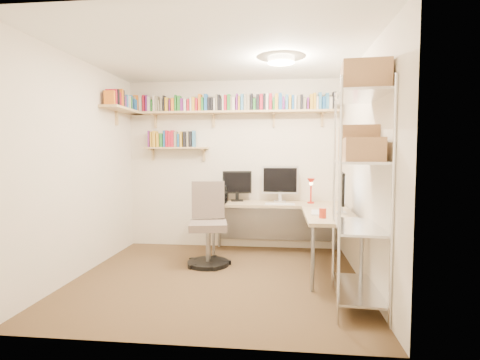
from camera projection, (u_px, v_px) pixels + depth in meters
name	position (u px, v px, depth m)	size (l,w,h in m)	color
ground	(217.00, 278.00, 4.24)	(3.20, 3.20, 0.00)	#4A321F
room_shell	(217.00, 141.00, 4.14)	(3.24, 3.04, 2.52)	beige
wall_shelves	(205.00, 111.00, 5.43)	(3.12, 1.09, 0.80)	#DAC07B
corner_desk	(280.00, 206.00, 5.09)	(1.90, 1.85, 1.24)	tan
office_chair	(208.00, 230.00, 4.78)	(0.56, 0.56, 1.05)	black
wire_rack	(361.00, 135.00, 3.35)	(0.51, 0.91, 2.17)	silver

